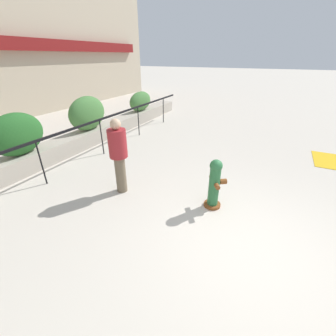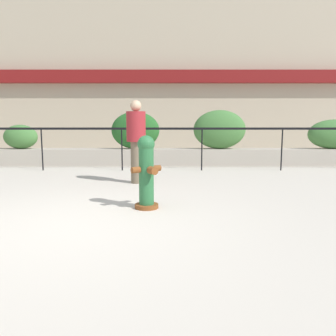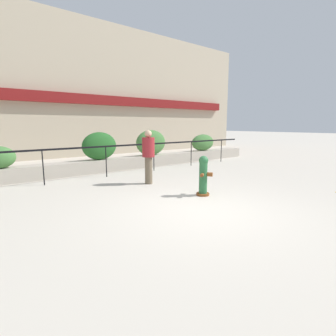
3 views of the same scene
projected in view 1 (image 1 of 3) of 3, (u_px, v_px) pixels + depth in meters
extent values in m
plane|color=beige|center=(250.00, 250.00, 3.72)|extent=(120.00, 120.00, 0.00)
cube|color=#ADA393|center=(16.00, 166.00, 5.96)|extent=(18.00, 0.70, 0.50)
cube|color=black|center=(35.00, 141.00, 5.14)|extent=(15.00, 0.05, 0.06)
cylinder|color=black|center=(41.00, 163.00, 5.38)|extent=(0.04, 0.04, 1.15)
cylinder|color=black|center=(102.00, 137.00, 7.10)|extent=(0.04, 0.04, 1.15)
cylinder|color=black|center=(138.00, 121.00, 8.82)|extent=(0.04, 0.04, 1.15)
cylinder|color=black|center=(163.00, 110.00, 10.54)|extent=(0.04, 0.04, 1.15)
ellipsoid|color=#235B23|center=(17.00, 134.00, 5.81)|extent=(1.44, 0.63, 1.11)
ellipsoid|color=#427538|center=(87.00, 113.00, 7.82)|extent=(1.56, 0.67, 1.15)
ellipsoid|color=#427538|center=(140.00, 101.00, 10.63)|extent=(1.56, 0.60, 0.88)
cylinder|color=brown|center=(212.00, 205.00, 4.80)|extent=(0.49, 0.49, 0.06)
cylinder|color=#286638|center=(214.00, 186.00, 4.59)|extent=(0.30, 0.30, 0.85)
sphere|color=#286638|center=(216.00, 166.00, 4.38)|extent=(0.25, 0.25, 0.25)
cylinder|color=brown|center=(223.00, 181.00, 4.57)|extent=(0.17, 0.18, 0.11)
cylinder|color=brown|center=(217.00, 186.00, 4.39)|extent=(0.15, 0.14, 0.09)
cylinder|color=brown|center=(212.00, 178.00, 4.70)|extent=(0.15, 0.14, 0.09)
cylinder|color=brown|center=(121.00, 174.00, 5.16)|extent=(0.26, 0.26, 0.88)
cylinder|color=maroon|center=(117.00, 144.00, 4.82)|extent=(0.44, 0.44, 0.62)
sphere|color=#D6AD89|center=(115.00, 124.00, 4.63)|extent=(0.23, 0.23, 0.23)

